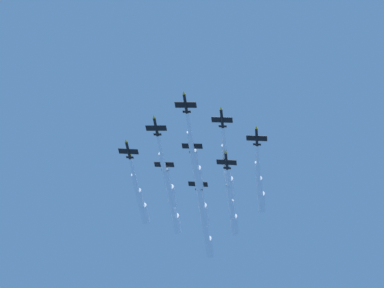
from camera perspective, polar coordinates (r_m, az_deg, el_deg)
The scene contains 9 objects.
jet_lead at distance 242.90m, azimuth 0.27°, elevation -1.54°, with size 43.84×28.25×4.05m.
jet_port_inner at distance 250.49m, azimuth 3.43°, elevation -2.61°, with size 42.77×28.10×4.09m.
jet_starboard_inner at distance 251.68m, azimuth -2.37°, elevation -3.41°, with size 43.76×27.86×4.00m.
jet_port_mid at distance 258.55m, azimuth 0.86°, elevation -5.21°, with size 46.05×29.55×4.05m.
jet_starboard_mid at distance 256.89m, azimuth 6.51°, elevation -4.06°, with size 42.04×27.76×4.11m.
jet_port_outer at distance 260.03m, azimuth -5.00°, elevation -5.22°, with size 42.40×27.65×4.13m.
jet_starboard_outer at distance 264.20m, azimuth 3.85°, elevation -6.27°, with size 43.56×28.43×4.15m.
jet_trail_port at distance 266.66m, azimuth -1.81°, elevation -6.26°, with size 42.12×27.46×4.00m.
jet_trail_starboard at distance 273.72m, azimuth 1.36°, elevation -8.42°, with size 46.72×29.97×4.11m.
Camera 1 is at (118.81, 94.76, -0.31)m, focal length 55.52 mm.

